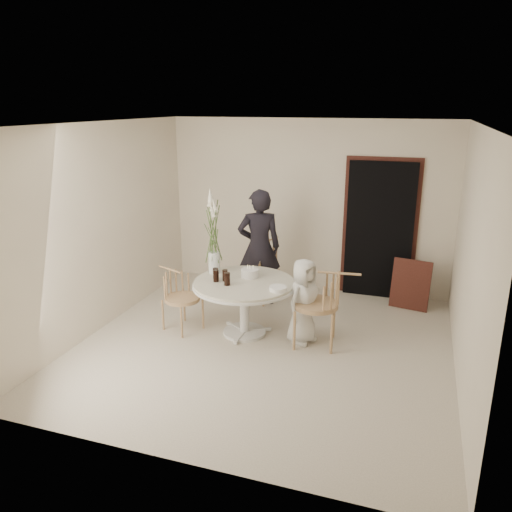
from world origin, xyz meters
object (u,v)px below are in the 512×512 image
(girl, at_px, (259,247))
(boy, at_px, (303,301))
(flower_vase, at_px, (213,236))
(table, at_px, (244,290))
(chair_far, at_px, (265,261))
(chair_right, at_px, (327,298))
(chair_left, at_px, (176,290))
(birthday_cake, at_px, (250,273))

(girl, height_order, boy, girl)
(flower_vase, bearing_deg, table, -21.72)
(chair_far, height_order, girl, girl)
(chair_right, relative_size, boy, 0.90)
(chair_left, bearing_deg, boy, -63.56)
(table, bearing_deg, chair_right, 1.16)
(chair_far, relative_size, birthday_cake, 3.95)
(girl, bearing_deg, table, 76.13)
(chair_left, height_order, girl, girl)
(chair_far, relative_size, chair_right, 0.92)
(chair_right, relative_size, flower_vase, 0.86)
(chair_far, xyz_separation_m, chair_left, (-0.79, -1.42, -0.06))
(table, distance_m, chair_left, 0.94)
(girl, xyz_separation_m, flower_vase, (-0.34, -0.89, 0.37))
(boy, bearing_deg, birthday_cake, 102.70)
(chair_right, relative_size, birthday_cake, 4.27)
(chair_left, height_order, birthday_cake, birthday_cake)
(table, distance_m, chair_right, 1.07)
(table, xyz_separation_m, chair_right, (1.07, 0.02, 0.02))
(boy, distance_m, flower_vase, 1.46)
(flower_vase, bearing_deg, chair_left, -146.53)
(chair_far, xyz_separation_m, birthday_cake, (0.15, -1.15, 0.20))
(table, height_order, girl, girl)
(birthday_cake, bearing_deg, boy, -11.54)
(boy, relative_size, flower_vase, 0.96)
(table, distance_m, flower_vase, 0.82)
(chair_left, relative_size, boy, 0.74)
(chair_far, bearing_deg, boy, -38.30)
(table, bearing_deg, birthday_cake, 85.80)
(table, relative_size, flower_vase, 1.16)
(chair_left, bearing_deg, chair_far, -6.50)
(chair_right, bearing_deg, chair_left, -93.27)
(boy, xyz_separation_m, birthday_cake, (-0.76, 0.16, 0.24))
(chair_far, relative_size, chair_left, 1.11)
(chair_right, distance_m, flower_vase, 1.69)
(girl, bearing_deg, chair_left, 34.68)
(flower_vase, bearing_deg, boy, -7.70)
(table, distance_m, chair_far, 1.34)
(chair_right, bearing_deg, birthday_cake, -105.06)
(chair_left, bearing_deg, flower_vase, -33.96)
(table, distance_m, girl, 1.13)
(chair_right, distance_m, boy, 0.31)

